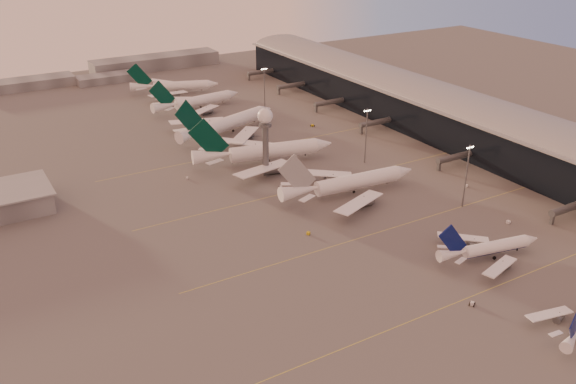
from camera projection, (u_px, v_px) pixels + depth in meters
ground at (463, 329)px, 164.56m from camera, size 700.00×700.00×0.00m
taxiway_markings at (410, 221)px, 222.15m from camera, size 180.00×185.25×0.02m
terminal at (461, 120)px, 295.92m from camera, size 57.00×362.00×23.04m
radar_tower at (265, 128)px, 251.82m from camera, size 6.40×6.40×31.10m
mast_b at (467, 173)px, 227.13m from camera, size 3.60×0.56×25.00m
mast_c at (366, 133)px, 267.80m from camera, size 3.60×0.56×25.00m
mast_d at (264, 88)px, 337.19m from camera, size 3.60×0.56×25.00m
distant_horizon at (120, 69)px, 418.16m from camera, size 165.00×37.50×9.00m
narrowbody_mid at (489, 250)px, 197.13m from camera, size 38.44×30.40×15.15m
widebody_white at (349, 186)px, 241.33m from camera, size 60.97×48.68×21.44m
greentail_a at (265, 154)px, 271.00m from camera, size 64.54×51.60×23.73m
greentail_b at (228, 126)px, 306.95m from camera, size 62.70×49.78×23.73m
greentail_c at (197, 103)px, 344.95m from camera, size 56.11×45.06×20.43m
greentail_d at (175, 88)px, 375.05m from camera, size 52.35×41.56×19.79m
gsv_tug_mid at (472, 304)px, 174.39m from camera, size 3.79×4.21×1.03m
gsv_truck_b at (509, 220)px, 219.71m from camera, size 6.29×2.47×2.53m
gsv_truck_c at (309, 231)px, 212.50m from camera, size 5.86×4.21×2.24m
gsv_catering_b at (467, 182)px, 248.71m from camera, size 4.85×2.65×3.81m
gsv_tug_far at (281, 187)px, 248.02m from camera, size 2.76×3.66×0.93m
gsv_truck_d at (187, 177)px, 256.58m from camera, size 3.30×4.98×1.89m
gsv_tug_hangar at (312, 125)px, 318.87m from camera, size 4.14×3.03×1.07m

